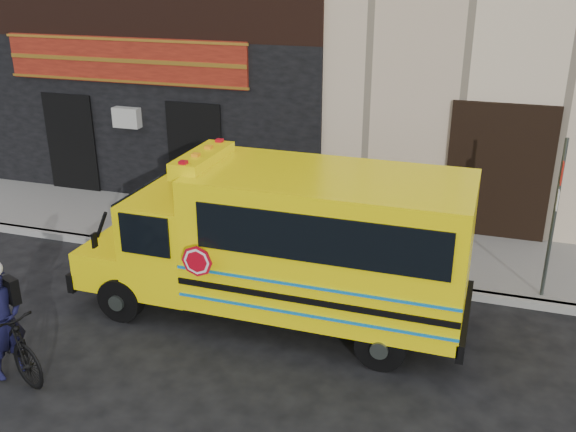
# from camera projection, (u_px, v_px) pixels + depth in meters

# --- Properties ---
(ground) EXTENTS (120.00, 120.00, 0.00)m
(ground) POSITION_uv_depth(u_px,v_px,m) (235.00, 337.00, 10.83)
(ground) COLOR black
(ground) RESTS_ON ground
(curb) EXTENTS (40.00, 0.20, 0.15)m
(curb) POSITION_uv_depth(u_px,v_px,m) (283.00, 268.00, 13.11)
(curb) COLOR gray
(curb) RESTS_ON ground
(sidewalk) EXTENTS (40.00, 3.00, 0.15)m
(sidewalk) POSITION_uv_depth(u_px,v_px,m) (304.00, 239.00, 14.43)
(sidewalk) COLOR slate
(sidewalk) RESTS_ON ground
(school_bus) EXTENTS (6.92, 2.43, 2.92)m
(school_bus) POSITION_uv_depth(u_px,v_px,m) (291.00, 241.00, 10.83)
(school_bus) COLOR black
(school_bus) RESTS_ON ground
(sign_pole) EXTENTS (0.07, 0.28, 3.14)m
(sign_pole) POSITION_uv_depth(u_px,v_px,m) (554.00, 216.00, 11.30)
(sign_pole) COLOR #404842
(sign_pole) RESTS_ON ground
(bicycle) EXTENTS (2.04, 1.20, 1.18)m
(bicycle) POSITION_uv_depth(u_px,v_px,m) (4.00, 340.00, 9.68)
(bicycle) COLOR black
(bicycle) RESTS_ON ground
(cyclist) EXTENTS (0.64, 0.76, 1.79)m
(cyclist) POSITION_uv_depth(u_px,v_px,m) (4.00, 325.00, 9.51)
(cyclist) COLOR black
(cyclist) RESTS_ON ground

